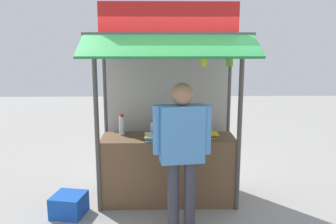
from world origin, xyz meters
TOP-DOWN VIEW (x-y plane):
  - ground_plane at (0.00, 0.00)m, footprint 20.00×20.00m
  - stall_counter at (0.00, 0.00)m, footprint 1.83×0.60m
  - stall_structure at (0.00, 0.13)m, footprint 2.03×1.50m
  - water_bottle_back_right at (-0.65, 0.14)m, footprint 0.08×0.08m
  - water_bottle_front_right at (-0.08, 0.13)m, footprint 0.08×0.08m
  - water_bottle_center at (-0.21, 0.06)m, footprint 0.06×0.06m
  - magazine_stack_rear_center at (0.56, -0.04)m, footprint 0.26×0.26m
  - magazine_stack_back_left at (-0.20, -0.15)m, footprint 0.23×0.29m
  - magazine_stack_far_right at (0.17, -0.19)m, footprint 0.23×0.30m
  - banana_bunch_inner_right at (0.42, -0.40)m, footprint 0.10×0.10m
  - banana_bunch_leftmost at (0.74, -0.40)m, footprint 0.12×0.12m
  - vendor_person at (0.14, -0.78)m, footprint 0.67×0.28m
  - plastic_crate at (-1.29, -0.40)m, footprint 0.46×0.46m

SIDE VIEW (x-z plane):
  - ground_plane at x=0.00m, z-range 0.00..0.00m
  - plastic_crate at x=-1.29m, z-range 0.00..0.28m
  - stall_counter at x=0.00m, z-range 0.00..0.93m
  - magazine_stack_rear_center at x=0.56m, z-range 0.93..0.99m
  - magazine_stack_far_right at x=0.17m, z-range 0.93..1.00m
  - magazine_stack_back_left at x=-0.20m, z-range 0.93..1.01m
  - water_bottle_center at x=-0.21m, z-range 0.92..1.15m
  - vendor_person at x=0.14m, z-range 0.18..1.94m
  - water_bottle_back_right at x=-0.65m, z-range 0.92..1.22m
  - water_bottle_front_right at x=-0.08m, z-range 0.92..1.22m
  - stall_structure at x=0.00m, z-range 0.27..2.94m
  - banana_bunch_inner_right at x=0.42m, z-range 1.84..2.12m
  - banana_bunch_leftmost at x=0.74m, z-range 1.86..2.14m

